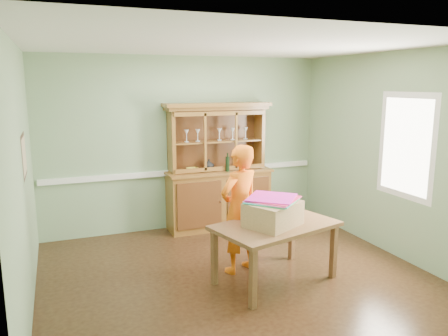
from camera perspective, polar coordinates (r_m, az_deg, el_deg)
name	(u,v)px	position (r m, az deg, el deg)	size (l,w,h in m)	color
floor	(234,274)	(5.47, 1.36, -13.68)	(4.50, 4.50, 0.00)	#472D16
ceiling	(235,45)	(4.99, 1.50, 15.79)	(4.50, 4.50, 0.00)	white
wall_back	(186,144)	(6.92, -4.97, 3.21)	(4.50, 4.50, 0.00)	gray
wall_left	(22,181)	(4.69, -24.86, -1.51)	(4.00, 4.00, 0.00)	gray
wall_right	(389,154)	(6.27, 20.79, 1.71)	(4.00, 4.00, 0.00)	gray
wall_front	(339,212)	(3.35, 14.78, -5.54)	(4.50, 4.50, 0.00)	gray
chair_rail	(187,172)	(6.97, -4.86, -0.48)	(4.41, 0.05, 0.08)	white
framed_map	(24,156)	(4.95, -24.61, 1.48)	(0.03, 0.60, 0.46)	#372216
window_panel	(406,146)	(6.01, 22.63, 2.67)	(0.03, 0.96, 1.36)	white
china_hutch	(218,184)	(6.97, -0.79, -2.12)	(1.69, 0.56, 1.99)	#915D27
dining_table	(275,231)	(5.11, 6.74, -8.13)	(1.56, 1.17, 0.70)	brown
cardboard_box	(273,214)	(4.99, 6.41, -5.98)	(0.58, 0.47, 0.27)	tan
kite_stack	(272,199)	(4.98, 6.26, -4.10)	(0.71, 0.71, 0.04)	#38C072
person	(239,209)	(5.30, 2.03, -5.38)	(0.57, 0.38, 1.57)	orange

